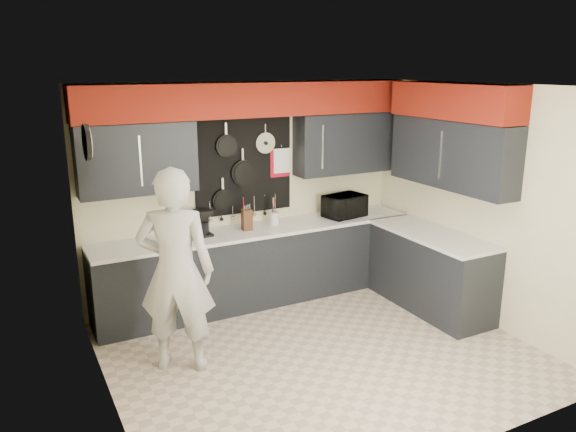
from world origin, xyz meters
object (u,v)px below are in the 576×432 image
knife_block (247,220)px  person (176,271)px  coffee_maker (203,222)px  microwave (345,206)px  utensil_crock (274,218)px

knife_block → person: (-1.16, -1.05, -0.08)m
coffee_maker → microwave: bearing=-6.7°
microwave → knife_block: microwave is taller
utensil_crock → person: person is taller
person → microwave: bearing=-129.5°
knife_block → coffee_maker: (-0.52, 0.04, 0.03)m
microwave → utensil_crock: size_ratio=3.38×
knife_block → coffee_maker: bearing=-179.4°
coffee_maker → person: 1.27m
microwave → coffee_maker: size_ratio=1.69×
microwave → knife_block: 1.33m
microwave → person: (-2.49, -1.02, -0.09)m
person → coffee_maker: bearing=-92.2°
utensil_crock → knife_block: bearing=-170.9°
microwave → coffee_maker: bearing=166.6°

